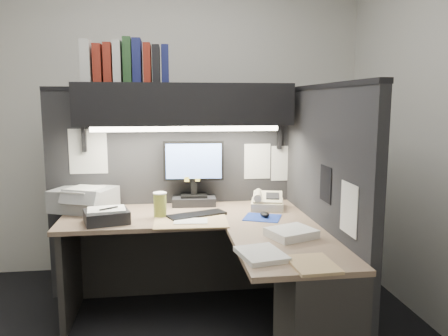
{
  "coord_description": "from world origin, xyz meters",
  "views": [
    {
      "loc": [
        -0.03,
        -2.47,
        1.52
      ],
      "look_at": [
        0.38,
        0.51,
        1.06
      ],
      "focal_mm": 35.0,
      "sensor_mm": 36.0,
      "label": 1
    }
  ],
  "objects": [
    {
      "name": "monitor",
      "position": [
        0.19,
        0.82,
        0.93
      ],
      "size": [
        0.46,
        0.22,
        0.49
      ],
      "rotation": [
        0.0,
        0.0,
        -0.05
      ],
      "color": "black",
      "rests_on": "desk"
    },
    {
      "name": "telephone",
      "position": [
        0.72,
        0.63,
        0.78
      ],
      "size": [
        0.29,
        0.3,
        0.1
      ],
      "primitive_type": "cube",
      "rotation": [
        0.0,
        0.0,
        -0.24
      ],
      "color": "beige",
      "rests_on": "desk"
    },
    {
      "name": "paper_stack_a",
      "position": [
        0.7,
        -0.07,
        0.75
      ],
      "size": [
        0.32,
        0.29,
        0.05
      ],
      "primitive_type": "cube",
      "rotation": [
        0.0,
        0.0,
        0.37
      ],
      "color": "white",
      "rests_on": "desk"
    },
    {
      "name": "mousepad",
      "position": [
        0.63,
        0.37,
        0.73
      ],
      "size": [
        0.31,
        0.29,
        0.0
      ],
      "primitive_type": "cube",
      "rotation": [
        0.0,
        0.0,
        -0.4
      ],
      "color": "navy",
      "rests_on": "desk"
    },
    {
      "name": "wall_front",
      "position": [
        0.0,
        -1.5,
        1.35
      ],
      "size": [
        3.5,
        0.04,
        2.7
      ],
      "primitive_type": "cube",
      "color": "silver",
      "rests_on": "floor"
    },
    {
      "name": "notebook_stack",
      "position": [
        -0.42,
        0.4,
        0.77
      ],
      "size": [
        0.33,
        0.3,
        0.08
      ],
      "primitive_type": "cube",
      "rotation": [
        0.0,
        0.0,
        0.27
      ],
      "color": "black",
      "rests_on": "desk"
    },
    {
      "name": "printer",
      "position": [
        -0.62,
        0.77,
        0.81
      ],
      "size": [
        0.51,
        0.47,
        0.16
      ],
      "primitive_type": "cube",
      "rotation": [
        0.0,
        0.0,
        -0.41
      ],
      "color": "#929497",
      "rests_on": "desk"
    },
    {
      "name": "pinned_papers",
      "position": [
        0.42,
        0.56,
        1.05
      ],
      "size": [
        1.76,
        1.31,
        0.51
      ],
      "color": "white",
      "rests_on": "partition_back"
    },
    {
      "name": "coffee_cup",
      "position": [
        -0.07,
        0.49,
        0.81
      ],
      "size": [
        0.09,
        0.09,
        0.16
      ],
      "primitive_type": "cylinder",
      "rotation": [
        0.0,
        0.0,
        -0.02
      ],
      "color": "#B6BA4A",
      "rests_on": "desk"
    },
    {
      "name": "overhead_shelf",
      "position": [
        0.12,
        0.75,
        1.5
      ],
      "size": [
        1.55,
        0.34,
        0.3
      ],
      "primitive_type": "cube",
      "color": "black",
      "rests_on": "partition_back"
    },
    {
      "name": "open_folder",
      "position": [
        0.13,
        0.32,
        0.73
      ],
      "size": [
        0.49,
        0.33,
        0.01
      ],
      "primitive_type": "cube",
      "rotation": [
        0.0,
        0.0,
        -0.03
      ],
      "color": "tan",
      "rests_on": "desk"
    },
    {
      "name": "keyboard",
      "position": [
        0.18,
        0.47,
        0.74
      ],
      "size": [
        0.43,
        0.27,
        0.02
      ],
      "primitive_type": "cube",
      "rotation": [
        0.0,
        0.0,
        0.37
      ],
      "color": "black",
      "rests_on": "desk"
    },
    {
      "name": "partition_right",
      "position": [
        0.98,
        0.18,
        0.8
      ],
      "size": [
        0.06,
        1.5,
        1.6
      ],
      "primitive_type": "cube",
      "color": "black",
      "rests_on": "floor"
    },
    {
      "name": "binder_row",
      "position": [
        -0.29,
        0.75,
        1.79
      ],
      "size": [
        0.6,
        0.25,
        0.31
      ],
      "color": "beige",
      "rests_on": "overhead_shelf"
    },
    {
      "name": "manila_stack",
      "position": [
        0.67,
        -0.53,
        0.74
      ],
      "size": [
        0.22,
        0.27,
        0.02
      ],
      "primitive_type": "cube",
      "rotation": [
        0.0,
        0.0,
        0.04
      ],
      "color": "tan",
      "rests_on": "desk"
    },
    {
      "name": "paper_stack_b",
      "position": [
        0.45,
        -0.37,
        0.74
      ],
      "size": [
        0.26,
        0.3,
        0.03
      ],
      "primitive_type": "cube",
      "rotation": [
        0.0,
        0.0,
        0.2
      ],
      "color": "white",
      "rests_on": "desk"
    },
    {
      "name": "partition_back",
      "position": [
        0.03,
        0.93,
        0.8
      ],
      "size": [
        1.9,
        0.06,
        1.6
      ],
      "primitive_type": "cube",
      "color": "black",
      "rests_on": "floor"
    },
    {
      "name": "desk",
      "position": [
        0.43,
        -0.0,
        0.44
      ],
      "size": [
        1.7,
        1.53,
        0.73
      ],
      "color": "#7C644F",
      "rests_on": "floor"
    },
    {
      "name": "wall_back",
      "position": [
        0.0,
        1.5,
        1.35
      ],
      "size": [
        3.5,
        0.04,
        2.7
      ],
      "primitive_type": "cube",
      "color": "silver",
      "rests_on": "floor"
    },
    {
      "name": "task_light_tube",
      "position": [
        0.12,
        0.61,
        1.33
      ],
      "size": [
        1.32,
        0.04,
        0.04
      ],
      "primitive_type": "cylinder",
      "rotation": [
        0.0,
        1.57,
        0.0
      ],
      "color": "white",
      "rests_on": "overhead_shelf"
    },
    {
      "name": "mouse",
      "position": [
        0.65,
        0.38,
        0.75
      ],
      "size": [
        0.07,
        0.1,
        0.03
      ],
      "primitive_type": "ellipsoid",
      "rotation": [
        0.0,
        0.0,
        0.14
      ],
      "color": "black",
      "rests_on": "mousepad"
    }
  ]
}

